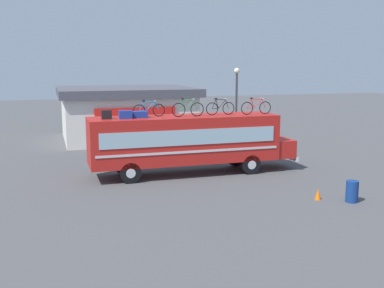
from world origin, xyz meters
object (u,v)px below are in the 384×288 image
(rooftop_bicycle_3, at_px, (220,108))
(trash_bin, at_px, (352,191))
(rooftop_bicycle_1, at_px, (149,110))
(luggage_bag_3, at_px, (140,115))
(street_lamp, at_px, (236,100))
(traffic_cone, at_px, (318,194))
(rooftop_bicycle_2, at_px, (188,109))
(bus, at_px, (188,140))
(rooftop_bicycle_4, at_px, (256,107))
(luggage_bag_2, at_px, (125,115))
(luggage_bag_1, at_px, (107,115))

(rooftop_bicycle_3, xyz_separation_m, trash_bin, (3.41, -7.12, -3.09))
(trash_bin, bearing_deg, rooftop_bicycle_1, 134.52)
(rooftop_bicycle_1, bearing_deg, trash_bin, -45.48)
(luggage_bag_3, bearing_deg, street_lamp, 31.72)
(rooftop_bicycle_3, relative_size, traffic_cone, 3.32)
(rooftop_bicycle_2, relative_size, street_lamp, 0.31)
(luggage_bag_3, bearing_deg, trash_bin, -42.04)
(rooftop_bicycle_3, bearing_deg, luggage_bag_3, -179.55)
(luggage_bag_3, xyz_separation_m, trash_bin, (7.85, -7.08, -2.87))
(bus, xyz_separation_m, rooftop_bicycle_1, (-2.10, 0.27, 1.66))
(luggage_bag_3, relative_size, rooftop_bicycle_1, 0.44)
(trash_bin, bearing_deg, rooftop_bicycle_4, 101.88)
(rooftop_bicycle_3, xyz_separation_m, rooftop_bicycle_4, (1.98, -0.33, 0.01))
(luggage_bag_3, relative_size, trash_bin, 0.81)
(luggage_bag_3, bearing_deg, luggage_bag_2, -165.84)
(luggage_bag_2, relative_size, rooftop_bicycle_1, 0.37)
(luggage_bag_1, bearing_deg, traffic_cone, -36.81)
(luggage_bag_1, distance_m, rooftop_bicycle_1, 2.31)
(rooftop_bicycle_1, bearing_deg, rooftop_bicycle_4, -6.26)
(luggage_bag_1, distance_m, traffic_cone, 10.92)
(trash_bin, bearing_deg, rooftop_bicycle_3, 115.59)
(street_lamp, bearing_deg, luggage_bag_2, -149.78)
(rooftop_bicycle_2, bearing_deg, luggage_bag_3, 174.49)
(bus, xyz_separation_m, traffic_cone, (4.01, -6.42, -1.64))
(rooftop_bicycle_4, distance_m, trash_bin, 7.59)
(bus, relative_size, rooftop_bicycle_4, 6.37)
(rooftop_bicycle_2, height_order, street_lamp, street_lamp)
(luggage_bag_2, bearing_deg, luggage_bag_3, 14.16)
(luggage_bag_1, bearing_deg, rooftop_bicycle_2, -2.28)
(luggage_bag_3, height_order, street_lamp, street_lamp)
(luggage_bag_2, height_order, trash_bin, luggage_bag_2)
(rooftop_bicycle_3, height_order, rooftop_bicycle_4, rooftop_bicycle_4)
(trash_bin, bearing_deg, luggage_bag_3, 137.96)
(rooftop_bicycle_4, relative_size, street_lamp, 0.32)
(street_lamp, bearing_deg, rooftop_bicycle_3, -122.44)
(luggage_bag_2, distance_m, rooftop_bicycle_4, 7.21)
(luggage_bag_1, height_order, rooftop_bicycle_2, rooftop_bicycle_2)
(luggage_bag_2, height_order, rooftop_bicycle_1, rooftop_bicycle_1)
(luggage_bag_1, xyz_separation_m, trash_bin, (9.57, -7.01, -2.93))
(rooftop_bicycle_1, relative_size, trash_bin, 1.83)
(luggage_bag_3, distance_m, street_lamp, 8.57)
(rooftop_bicycle_4, relative_size, trash_bin, 1.92)
(luggage_bag_2, bearing_deg, trash_bin, -38.55)
(luggage_bag_1, distance_m, luggage_bag_2, 0.94)
(bus, xyz_separation_m, luggage_bag_3, (-2.65, -0.08, 1.46))
(rooftop_bicycle_1, relative_size, rooftop_bicycle_4, 0.95)
(rooftop_bicycle_2, xyz_separation_m, rooftop_bicycle_4, (3.91, -0.06, -0.01))
(rooftop_bicycle_1, xyz_separation_m, rooftop_bicycle_3, (3.89, -0.31, 0.02))
(luggage_bag_3, height_order, trash_bin, luggage_bag_3)
(luggage_bag_1, height_order, rooftop_bicycle_4, rooftop_bicycle_4)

